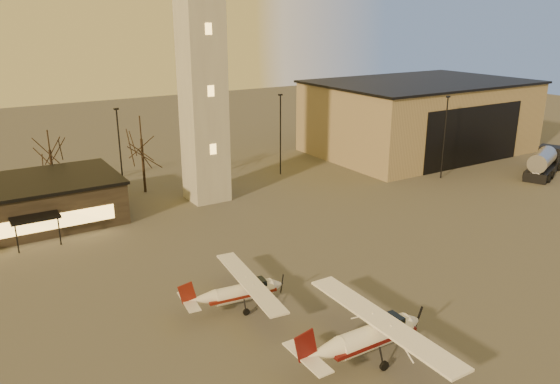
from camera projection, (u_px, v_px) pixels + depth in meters
name	position (u px, v px, depth m)	size (l,w,h in m)	color
ground	(399.00, 322.00, 35.91)	(220.00, 220.00, 0.00)	#494744
control_tower	(201.00, 46.00, 55.09)	(6.80, 6.80, 32.60)	#9B9893
hangar	(419.00, 116.00, 79.86)	(30.60, 20.60, 10.30)	#9A8965
light_poles	(206.00, 148.00, 59.51)	(58.50, 12.25, 10.14)	black
tree_row	(53.00, 145.00, 58.79)	(37.20, 9.20, 8.80)	black
cessna_front	(375.00, 339.00, 32.03)	(9.53, 12.05, 3.34)	white
cessna_rear	(245.00, 294.00, 37.58)	(7.91, 9.97, 2.74)	silver
fuel_truck	(543.00, 164.00, 68.66)	(9.59, 5.95, 3.44)	black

